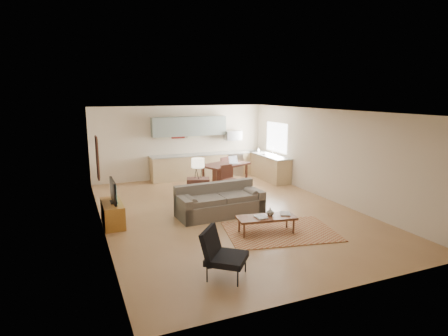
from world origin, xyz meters
name	(u,v)px	position (x,y,z in m)	size (l,w,h in m)	color
room	(228,163)	(0.00, 0.00, 1.35)	(9.00, 9.00, 9.00)	olive
kitchen_counter_back	(206,165)	(0.90, 4.18, 0.46)	(4.26, 0.64, 0.92)	tan
kitchen_counter_right	(269,167)	(2.93, 3.00, 0.46)	(0.64, 2.26, 0.92)	tan
kitchen_range	(233,164)	(2.00, 4.18, 0.45)	(0.62, 0.62, 0.90)	#A5A8AD
kitchen_microwave	(233,135)	(2.00, 4.20, 1.55)	(0.62, 0.40, 0.35)	#A5A8AD
upper_cabinets	(189,126)	(0.30, 4.33, 1.95)	(2.80, 0.34, 0.70)	gray
window_right	(277,137)	(3.23, 3.00, 1.55)	(0.02, 1.40, 1.05)	white
wall_art_left	(98,158)	(-3.21, 0.90, 1.55)	(0.06, 0.42, 1.10)	olive
triptych	(178,132)	(-0.10, 4.47, 1.75)	(1.70, 0.04, 0.50)	beige
rug	(280,232)	(0.51, -1.86, 0.01)	(2.47, 1.71, 0.02)	brown
sofa	(220,200)	(-0.32, -0.21, 0.41)	(2.34, 1.02, 0.82)	#574F45
coffee_table	(266,225)	(0.17, -1.81, 0.20)	(1.35, 0.53, 0.41)	#532D1A
book_a	(256,218)	(-0.11, -1.82, 0.42)	(0.24, 0.32, 0.03)	maroon
book_b	(280,213)	(0.55, -1.76, 0.41)	(0.34, 0.38, 0.02)	navy
vase	(270,212)	(0.28, -1.77, 0.49)	(0.20, 0.20, 0.18)	black
armchair	(227,254)	(-1.48, -3.36, 0.43)	(0.76, 0.76, 0.86)	black
tv_credenza	(113,213)	(-3.00, 0.18, 0.28)	(0.46, 1.20, 0.55)	#945B1F
tv	(113,191)	(-2.95, 0.18, 0.83)	(0.09, 0.92, 0.55)	black
console_table	(198,191)	(-0.50, 1.02, 0.38)	(0.64, 0.43, 0.75)	#3E2019
table_lamp	(198,168)	(-0.50, 1.02, 1.05)	(0.37, 0.37, 0.60)	beige
dining_table	(225,175)	(0.97, 2.51, 0.41)	(1.60, 0.92, 0.81)	#3E2019
dining_chair_near	(230,180)	(0.79, 1.69, 0.46)	(0.43, 0.46, 0.91)	#3E2019
dining_chair_far	(221,169)	(1.15, 3.34, 0.47)	(0.44, 0.47, 0.93)	#3E2019
laptop	(235,160)	(1.29, 2.41, 0.94)	(0.34, 0.26, 0.26)	#A5A8AD
soap_bottle	(258,150)	(2.83, 3.66, 1.02)	(0.09, 0.09, 0.19)	beige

